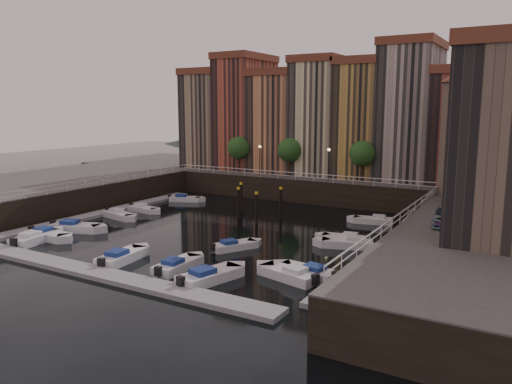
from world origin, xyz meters
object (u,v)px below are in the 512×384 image
Objects in this scene: corner_tower at (464,127)px; gangway at (421,210)px; boat_left_0 at (47,235)px; car_c at (446,217)px; boat_left_2 at (119,215)px; mooring_pilings at (254,203)px; car_b at (458,216)px; boat_left_1 at (75,227)px; car_a at (467,198)px.

gangway is at bearing -122.80° from corner_tower.
car_c reaches higher than boat_left_0.
corner_tower reaches higher than boat_left_2.
mooring_pilings is at bearing 155.49° from car_c.
car_b reaches higher than boat_left_0.
car_c reaches higher than boat_left_2.
boat_left_0 is at bearing -73.92° from boat_left_2.
mooring_pilings is at bearing 55.59° from boat_left_0.
boat_left_0 is 0.92× the size of boat_left_1.
car_a is at bearing 29.71° from boat_left_2.
car_b is (35.15, 2.15, 3.33)m from boat_left_2.
corner_tower is 3.43× the size of car_a.
gangway is at bearing 167.04° from car_a.
boat_left_1 is at bearing -144.49° from corner_tower.
boat_left_2 is 0.96× the size of car_c.
car_a is at bearing 79.38° from car_b.
corner_tower is 38.36m from boat_left_2.
car_c is at bearing -94.67° from car_a.
car_c is (-0.16, -10.23, 0.03)m from car_a.
car_a reaches higher than boat_left_0.
boat_left_2 is (-30.25, -12.11, -1.56)m from gangway.
car_b is at bearing -14.42° from mooring_pilings.
corner_tower reaches higher than boat_left_0.
boat_left_2 is at bearing -165.50° from car_a.
gangway reaches higher than boat_left_0.
boat_left_0 is (-29.44, -22.05, -1.54)m from gangway.
mooring_pilings is at bearing 31.09° from boat_left_1.
gangway is 17.81m from mooring_pilings.
car_a is (33.74, 21.36, 3.30)m from boat_left_0.
corner_tower is at bearing 38.04° from boat_left_2.
car_a is at bearing 81.88° from car_c.
car_c is (21.44, -6.67, 2.07)m from mooring_pilings.
boat_left_1 is 6.62m from boat_left_2.
corner_tower reaches higher than car_a.
boat_left_1 is (-0.16, 3.36, 0.02)m from boat_left_0.
car_a is (1.40, -5.20, -6.51)m from corner_tower.
boat_left_0 is 1.17× the size of car_b.
car_c reaches higher than gangway.
car_c is at bearing -85.40° from corner_tower.
boat_left_1 is 1.33× the size of car_a.
car_c is (33.74, 7.76, 3.31)m from boat_left_1.
boat_left_1 is at bearing -130.44° from mooring_pilings.
boat_left_2 is at bearing 174.74° from car_c.
boat_left_0 is at bearing -140.61° from corner_tower.
corner_tower is at bearing 83.56° from car_b.
boat_left_0 is (-12.15, -17.80, -1.27)m from mooring_pilings.
boat_left_1 is (-12.30, -14.43, -1.24)m from mooring_pilings.
corner_tower is at bearing 57.20° from gangway.
gangway is at bearing 13.80° from boat_left_1.
boat_left_1 is 35.73m from car_b.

